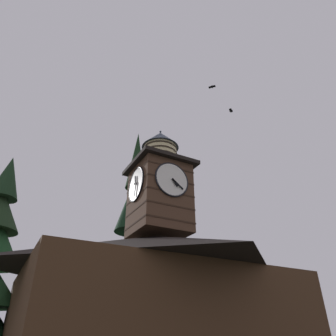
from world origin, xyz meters
TOP-DOWN VIEW (x-y plane):
  - building_main at (1.39, -1.18)m, footprint 14.06×11.83m
  - clock_tower at (1.09, -0.95)m, footprint 3.92×3.92m
  - pine_tree_behind at (0.91, -5.64)m, footprint 5.13×5.13m
  - moon at (-11.83, -40.54)m, footprint 1.89×1.89m
  - flying_bird_high at (-2.08, 1.42)m, footprint 0.48×0.52m
  - flying_bird_low at (-4.21, 0.83)m, footprint 0.51×0.43m

SIDE VIEW (x-z plane):
  - building_main at x=1.39m, z-range 0.08..7.55m
  - pine_tree_behind at x=0.91m, z-range -2.09..15.84m
  - moon at x=-11.83m, z-range 9.52..11.42m
  - clock_tower at x=1.09m, z-range 6.95..14.69m
  - flying_bird_low at x=-4.21m, z-range 17.72..17.87m
  - flying_bird_high at x=-2.08m, z-range 18.79..18.95m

